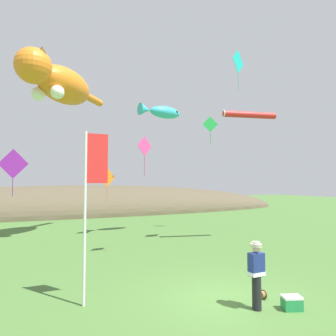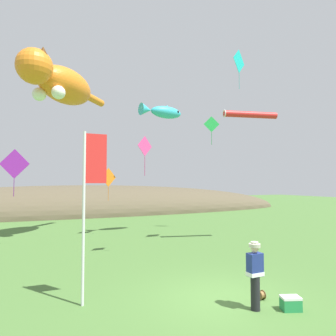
% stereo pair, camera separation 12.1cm
% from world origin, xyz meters
% --- Properties ---
extents(ground_plane, '(120.00, 120.00, 0.00)m').
position_xyz_m(ground_plane, '(0.00, 0.00, 0.00)').
color(ground_plane, '#477033').
extents(distant_hill_ridge, '(52.66, 11.97, 6.20)m').
position_xyz_m(distant_hill_ridge, '(0.00, 27.48, 0.00)').
color(distant_hill_ridge, brown).
rests_on(distant_hill_ridge, ground).
extents(festival_attendant, '(0.43, 0.30, 1.77)m').
position_xyz_m(festival_attendant, '(0.39, -0.91, 0.95)').
color(festival_attendant, black).
rests_on(festival_attendant, ground).
extents(kite_spool, '(0.15, 0.26, 0.26)m').
position_xyz_m(kite_spool, '(1.00, -0.40, 0.13)').
color(kite_spool, olive).
rests_on(kite_spool, ground).
extents(picnic_cooler, '(0.57, 0.47, 0.36)m').
position_xyz_m(picnic_cooler, '(1.22, -1.29, 0.18)').
color(picnic_cooler, '#268C4C').
rests_on(picnic_cooler, ground).
extents(festival_banner_pole, '(0.66, 0.08, 4.78)m').
position_xyz_m(festival_banner_pole, '(-3.61, 1.19, 3.13)').
color(festival_banner_pole, silver).
rests_on(festival_banner_pole, ground).
extents(kite_giant_cat, '(5.75, 6.73, 2.49)m').
position_xyz_m(kite_giant_cat, '(-3.89, 11.36, 9.29)').
color(kite_giant_cat, orange).
extents(kite_fish_windsock, '(3.07, 1.21, 0.92)m').
position_xyz_m(kite_fish_windsock, '(2.44, 10.66, 8.03)').
color(kite_fish_windsock, '#33B2CC').
extents(kite_tube_streamer, '(3.18, 1.10, 0.44)m').
position_xyz_m(kite_tube_streamer, '(6.01, 6.20, 7.22)').
color(kite_tube_streamer, red).
extents(kite_diamond_teal, '(1.18, 0.62, 2.22)m').
position_xyz_m(kite_diamond_teal, '(5.06, 5.87, 10.01)').
color(kite_diamond_teal, '#19BFBF').
extents(kite_diamond_orange, '(1.10, 0.57, 2.12)m').
position_xyz_m(kite_diamond_orange, '(-0.78, 11.89, 3.69)').
color(kite_diamond_orange, orange).
extents(kite_diamond_violet, '(1.44, 0.53, 2.42)m').
position_xyz_m(kite_diamond_violet, '(-6.07, 9.73, 4.30)').
color(kite_diamond_violet, purple).
extents(kite_diamond_pink, '(0.84, 0.45, 1.84)m').
position_xyz_m(kite_diamond_pink, '(-0.44, 5.69, 5.02)').
color(kite_diamond_pink, '#E53F8C').
extents(kite_diamond_green, '(1.08, 0.41, 2.04)m').
position_xyz_m(kite_diamond_green, '(6.33, 10.82, 7.52)').
color(kite_diamond_green, green).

